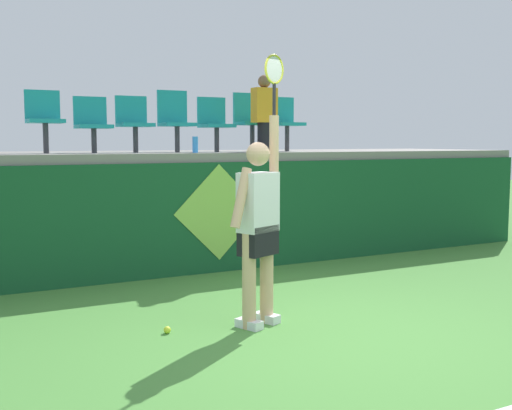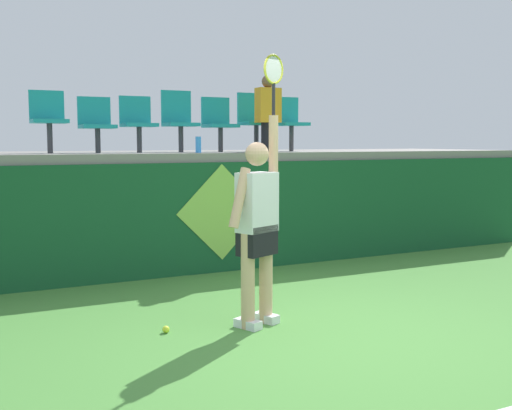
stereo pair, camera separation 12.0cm
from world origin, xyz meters
name	(u,v)px [view 1 (the left image)]	position (x,y,z in m)	size (l,w,h in m)	color
ground_plane	(333,338)	(0.00, 0.00, 0.00)	(40.00, 40.00, 0.00)	#478438
court_back_wall	(199,218)	(0.00, 3.09, 0.73)	(11.52, 0.20, 1.46)	#144C28
spectator_platform	(167,156)	(0.00, 4.34, 1.52)	(11.52, 2.60, 0.12)	gray
tennis_player	(258,223)	(-0.41, 0.65, 0.98)	(0.71, 0.39, 2.55)	white
tennis_ball	(167,330)	(-1.26, 0.80, 0.03)	(0.07, 0.07, 0.07)	#D1E533
water_bottle	(195,145)	(0.03, 3.27, 1.69)	(0.08, 0.08, 0.22)	#338CE5
stadium_chair_0	(44,117)	(-1.78, 3.93, 2.05)	(0.44, 0.42, 0.82)	#38383D
stadium_chair_1	(92,122)	(-1.17, 3.93, 1.99)	(0.44, 0.42, 0.75)	#38383D
stadium_chair_2	(134,121)	(-0.61, 3.93, 2.02)	(0.44, 0.42, 0.78)	#38383D
stadium_chair_3	(175,118)	(-0.01, 3.94, 2.06)	(0.44, 0.42, 0.88)	#38383D
stadium_chair_4	(215,121)	(0.60, 3.93, 2.03)	(0.44, 0.42, 0.80)	#38383D
stadium_chair_5	(250,118)	(1.19, 3.94, 2.08)	(0.44, 0.42, 0.88)	#38383D
stadium_chair_6	(285,120)	(1.79, 3.93, 2.06)	(0.44, 0.42, 0.84)	#38383D
spectator_0	(264,112)	(1.19, 3.48, 2.15)	(0.34, 0.20, 1.10)	black
wall_signage_mount	(220,272)	(0.24, 2.98, 0.00)	(1.27, 0.01, 1.44)	#144C28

